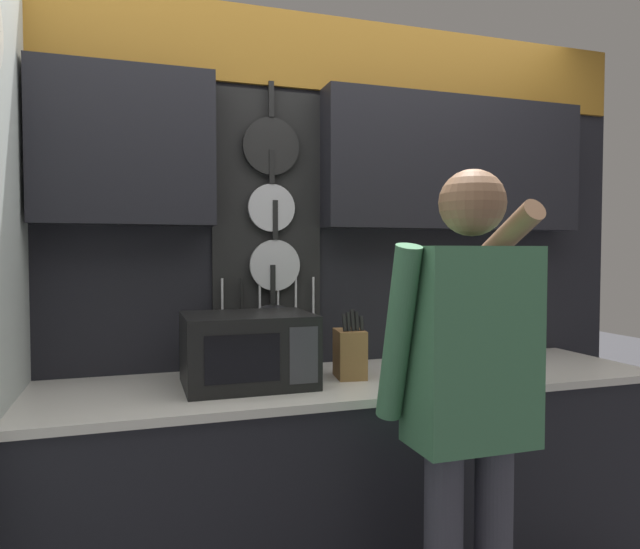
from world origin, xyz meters
name	(u,v)px	position (x,y,z in m)	size (l,w,h in m)	color
base_cabinet_counter	(358,490)	(0.00, 0.00, 0.46)	(2.47, 0.68, 0.92)	black
back_wall_unit	(338,235)	(0.02, 0.30, 1.49)	(3.04, 0.20, 2.46)	black
microwave	(248,349)	(-0.45, 0.00, 1.05)	(0.47, 0.37, 0.27)	black
knife_block	(350,353)	(-0.04, 0.00, 1.02)	(0.13, 0.16, 0.28)	brown
utensil_crock	(485,345)	(0.59, 0.00, 1.01)	(0.12, 0.12, 0.36)	white
person	(468,388)	(0.14, -0.58, 1.00)	(0.54, 0.60, 1.67)	#383842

